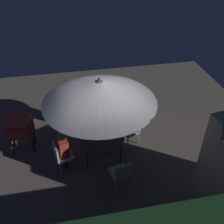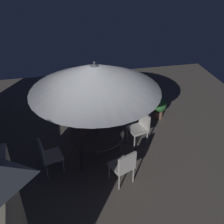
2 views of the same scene
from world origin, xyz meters
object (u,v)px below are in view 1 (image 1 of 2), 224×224
at_px(patio_umbrella, 99,91).
at_px(chair_far_side, 121,173).
at_px(bbq_grill, 19,127).
at_px(person_in_red, 63,147).
at_px(patio_table, 101,138).
at_px(chair_toward_house, 85,118).
at_px(chair_near_shed, 61,155).
at_px(potted_plant_by_shed, 51,108).
at_px(chair_toward_hedge, 132,128).

distance_m(patio_umbrella, chair_far_side, 2.12).
bearing_deg(bbq_grill, chair_far_side, 143.17).
xyz_separation_m(patio_umbrella, person_in_red, (1.06, 0.28, -1.45)).
distance_m(patio_table, person_in_red, 1.10).
distance_m(patio_table, chair_toward_house, 1.28).
distance_m(patio_table, chair_near_shed, 1.19).
bearing_deg(potted_plant_by_shed, person_in_red, 98.09).
bearing_deg(patio_umbrella, chair_toward_hedge, -157.11).
relative_size(chair_toward_house, person_in_red, 0.71).
distance_m(patio_table, potted_plant_by_shed, 2.60).
xyz_separation_m(patio_table, chair_toward_hedge, (-1.02, -0.43, -0.16)).
relative_size(patio_umbrella, chair_toward_hedge, 3.25).
relative_size(patio_umbrella, chair_far_side, 3.25).
distance_m(chair_near_shed, chair_far_side, 1.72).
distance_m(patio_table, chair_toward_hedge, 1.12).
xyz_separation_m(patio_table, chair_near_shed, (1.14, 0.30, -0.16)).
xyz_separation_m(bbq_grill, chair_far_side, (-2.58, 1.93, -0.33)).
xyz_separation_m(chair_near_shed, potted_plant_by_shed, (0.26, -2.47, -0.12)).
distance_m(patio_umbrella, chair_toward_house, 2.13).
xyz_separation_m(potted_plant_by_shed, person_in_red, (-0.35, 2.45, 0.38)).
distance_m(potted_plant_by_shed, person_in_red, 2.50).
height_order(patio_umbrella, chair_near_shed, patio_umbrella).
distance_m(patio_umbrella, person_in_red, 1.82).
distance_m(chair_far_side, chair_toward_hedge, 1.79).
relative_size(chair_far_side, person_in_red, 0.71).
bearing_deg(potted_plant_by_shed, chair_toward_house, 138.58).
relative_size(potted_plant_by_shed, person_in_red, 0.55).
height_order(bbq_grill, person_in_red, person_in_red).
xyz_separation_m(patio_table, chair_far_side, (-0.31, 1.21, -0.16)).
height_order(patio_umbrella, person_in_red, patio_umbrella).
xyz_separation_m(chair_near_shed, chair_toward_house, (-0.80, -1.53, 0.00)).
relative_size(patio_umbrella, potted_plant_by_shed, 4.25).
bearing_deg(chair_toward_hedge, chair_near_shed, 18.64).
xyz_separation_m(chair_far_side, person_in_red, (1.37, -0.94, 0.26)).
bearing_deg(patio_table, chair_toward_house, -74.46).
bearing_deg(bbq_grill, person_in_red, 140.44).
bearing_deg(bbq_grill, patio_umbrella, 162.42).
bearing_deg(chair_toward_house, chair_toward_hedge, 149.58).
xyz_separation_m(chair_far_side, chair_toward_hedge, (-0.70, -1.64, 0.00)).
bearing_deg(person_in_red, patio_table, -165.34).
relative_size(patio_table, bbq_grill, 1.11).
bearing_deg(patio_table, patio_umbrella, 26.57).
relative_size(patio_table, chair_near_shed, 1.49).
bearing_deg(person_in_red, potted_plant_by_shed, -81.91).
bearing_deg(chair_near_shed, patio_table, -165.34).
height_order(patio_table, potted_plant_by_shed, patio_table).
bearing_deg(chair_toward_house, patio_table, 105.54).
bearing_deg(person_in_red, chair_toward_house, -115.54).
bearing_deg(chair_far_side, patio_table, -75.54).
distance_m(bbq_grill, chair_toward_hedge, 3.31).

